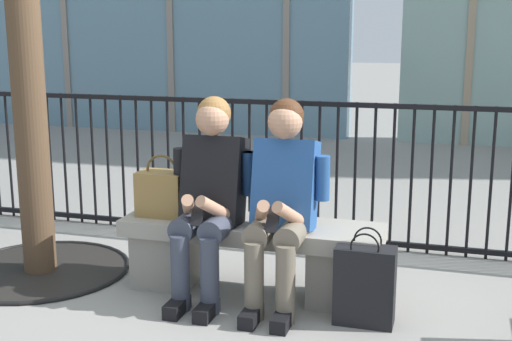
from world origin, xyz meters
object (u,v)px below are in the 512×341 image
(seated_person_companion, at_px, (282,198))
(handbag_on_bench, at_px, (162,193))
(seated_person_with_phone, at_px, (209,192))
(shopping_bag, at_px, (365,285))
(stone_bench, at_px, (251,250))

(seated_person_companion, bearing_deg, handbag_on_bench, 171.58)
(seated_person_with_phone, bearing_deg, shopping_bag, -7.59)
(seated_person_with_phone, bearing_deg, stone_bench, 30.13)
(seated_person_with_phone, bearing_deg, seated_person_companion, 0.00)
(seated_person_companion, xyz_separation_m, handbag_on_bench, (-0.80, 0.12, -0.05))
(stone_bench, height_order, handbag_on_bench, handbag_on_bench)
(stone_bench, relative_size, seated_person_companion, 1.32)
(seated_person_with_phone, distance_m, seated_person_companion, 0.44)
(stone_bench, xyz_separation_m, handbag_on_bench, (-0.58, -0.01, 0.32))
(stone_bench, height_order, shopping_bag, shopping_bag)
(stone_bench, bearing_deg, seated_person_companion, -30.13)
(handbag_on_bench, bearing_deg, stone_bench, 0.99)
(seated_person_companion, bearing_deg, shopping_bag, -14.01)
(stone_bench, distance_m, shopping_bag, 0.77)
(seated_person_with_phone, xyz_separation_m, shopping_bag, (0.95, -0.13, -0.43))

